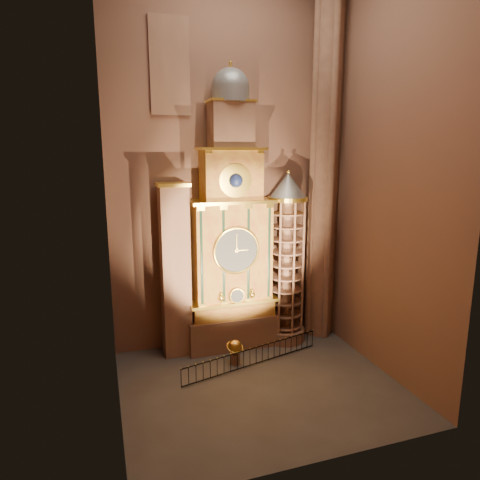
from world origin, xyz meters
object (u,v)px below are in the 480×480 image
object	(u,v)px
portrait_tower	(175,270)
iron_railing	(253,356)
celestial_globe	(235,350)
astronomical_clock	(231,241)
stair_turret	(286,260)

from	to	relation	value
portrait_tower	iron_railing	bearing A→B (deg)	-38.18
portrait_tower	celestial_globe	world-z (taller)	portrait_tower
celestial_globe	iron_railing	bearing A→B (deg)	-32.50
astronomical_clock	portrait_tower	world-z (taller)	astronomical_clock
celestial_globe	portrait_tower	bearing A→B (deg)	140.22
stair_turret	celestial_globe	xyz separation A→B (m)	(-4.03, -2.11, -4.42)
portrait_tower	celestial_globe	size ratio (longest dim) A/B	7.20
celestial_globe	iron_railing	distance (m)	1.10
celestial_globe	iron_railing	xyz separation A→B (m)	(0.89, -0.57, -0.29)
portrait_tower	celestial_globe	distance (m)	5.69
astronomical_clock	celestial_globe	xyz separation A→B (m)	(-0.53, -2.37, -5.83)
portrait_tower	iron_railing	world-z (taller)	portrait_tower
portrait_tower	stair_turret	bearing A→B (deg)	-2.33
celestial_globe	stair_turret	bearing A→B (deg)	27.58
stair_turret	portrait_tower	bearing A→B (deg)	177.67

